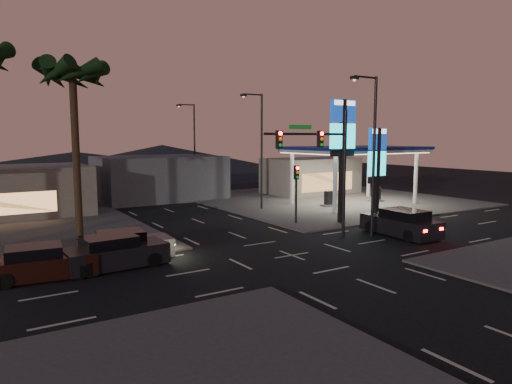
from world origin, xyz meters
TOP-DOWN VIEW (x-y plane):
  - ground at (0.00, 0.00)m, footprint 140.00×140.00m
  - corner_lot_ne at (16.00, 16.00)m, footprint 24.00×24.00m
  - gas_station at (16.00, 12.00)m, footprint 12.20×8.20m
  - convenience_store at (18.00, 21.00)m, footprint 10.00×6.00m
  - pylon_sign_tall at (8.50, 5.50)m, footprint 2.20×0.35m
  - pylon_sign_short at (11.00, 4.50)m, footprint 1.60×0.35m
  - traffic_signal_mast at (3.76, 1.99)m, footprint 6.10×0.39m
  - pedestal_signal at (5.50, 6.98)m, footprint 0.32×0.39m
  - streetlight_near at (6.79, 1.00)m, footprint 2.14×0.25m
  - streetlight_mid at (6.79, 14.00)m, footprint 2.14×0.25m
  - streetlight_far at (6.79, 28.00)m, footprint 2.14×0.25m
  - palm_a at (-9.00, 9.50)m, footprint 4.41×4.41m
  - building_far_mid at (2.00, 26.00)m, footprint 12.00×9.00m
  - hill_right at (15.00, 60.00)m, footprint 50.00×50.00m
  - hill_center at (0.00, 60.00)m, footprint 60.00×60.00m
  - car_lane_a_front at (-8.69, 2.64)m, footprint 5.04×2.39m
  - car_lane_a_mid at (-11.97, 2.64)m, footprint 4.81×2.33m
  - car_lane_b_front at (-7.80, 3.89)m, footprint 4.76×2.20m
  - suv_station at (8.93, 0.31)m, footprint 2.45×5.30m

SIDE VIEW (x-z plane):
  - ground at x=0.00m, z-range 0.00..0.00m
  - corner_lot_ne at x=16.00m, z-range 0.00..0.12m
  - car_lane_b_front at x=-7.80m, z-range -0.05..1.47m
  - car_lane_a_mid at x=-11.97m, z-range -0.05..1.47m
  - car_lane_a_front at x=-8.69m, z-range -0.06..1.55m
  - suv_station at x=8.93m, z-range -0.06..1.67m
  - convenience_store at x=18.00m, z-range 0.00..4.00m
  - hill_center at x=0.00m, z-range 0.00..4.00m
  - building_far_mid at x=2.00m, z-range 0.00..4.40m
  - hill_right at x=15.00m, z-range 0.00..5.00m
  - pedestal_signal at x=5.50m, z-range 0.77..5.07m
  - pylon_sign_short at x=11.00m, z-range 1.16..8.16m
  - gas_station at x=16.00m, z-range 2.34..7.82m
  - traffic_signal_mast at x=3.76m, z-range 1.23..9.23m
  - streetlight_near at x=6.79m, z-range 0.72..10.72m
  - streetlight_mid at x=6.79m, z-range 0.72..10.72m
  - streetlight_far at x=6.79m, z-range 0.72..10.72m
  - pylon_sign_tall at x=8.50m, z-range 1.89..10.89m
  - palm_a at x=-9.00m, z-range 4.00..14.86m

